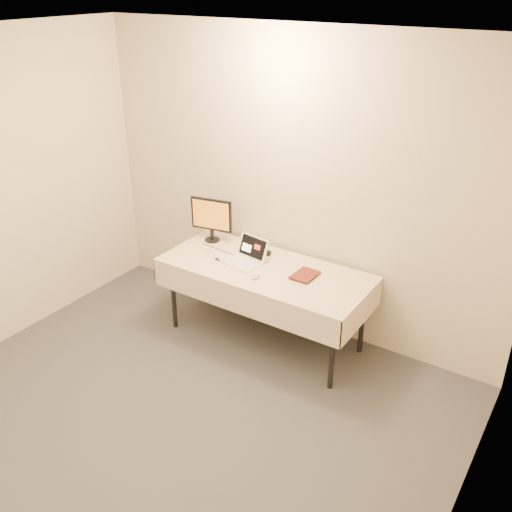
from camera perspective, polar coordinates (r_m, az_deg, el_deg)
The scene contains 10 objects.
ground at distance 4.18m, azimuth -15.48°, elevation -21.46°, with size 5.00×5.00×0.00m, color #39393D.
back_wall at distance 5.07m, azimuth 3.72°, elevation 6.96°, with size 4.00×0.10×2.70m, color beige.
table at distance 4.98m, azimuth 0.90°, elevation -1.83°, with size 1.86×0.81×0.74m.
laptop at distance 5.04m, azimuth -0.95°, elevation -0.04°, with size 0.35×0.34×0.21m.
monitor at distance 5.38m, azimuth -4.48°, elevation 3.95°, with size 0.41×0.17×0.42m.
book at distance 4.82m, azimuth 4.03°, elevation -0.47°, with size 0.18×0.02×0.25m, color maroon.
alarm_clock at distance 5.18m, azimuth 0.90°, elevation 0.38°, with size 0.11×0.05×0.04m.
clicker at distance 4.79m, azimuth -0.06°, elevation -2.09°, with size 0.05×0.10×0.02m, color #BBBBBE.
paper_form at distance 4.78m, azimuth 5.19°, elevation -2.42°, with size 0.09×0.24×0.00m, color #ADD9AC.
usb_dongle at distance 5.10m, azimuth -3.87°, elevation -0.34°, with size 0.06×0.02×0.01m, color black.
Camera 1 is at (2.33, -1.67, 3.04)m, focal length 40.00 mm.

